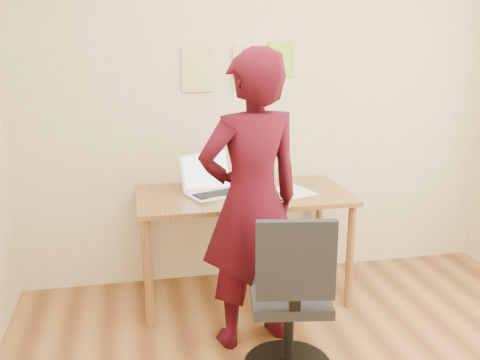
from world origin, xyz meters
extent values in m
cube|color=beige|center=(0.00, 1.77, 1.35)|extent=(3.50, 0.04, 2.70)
cube|color=olive|center=(-0.22, 1.38, 0.72)|extent=(1.40, 0.70, 0.03)
cylinder|color=olive|center=(-0.87, 1.08, 0.35)|extent=(0.05, 0.05, 0.71)
cylinder|color=olive|center=(0.43, 1.08, 0.35)|extent=(0.05, 0.05, 0.71)
cylinder|color=olive|center=(-0.87, 1.68, 0.35)|extent=(0.05, 0.05, 0.71)
cylinder|color=olive|center=(0.43, 1.68, 0.35)|extent=(0.05, 0.05, 0.71)
cube|color=silver|center=(-0.41, 1.36, 0.75)|extent=(0.41, 0.35, 0.02)
cube|color=black|center=(-0.41, 1.36, 0.76)|extent=(0.32, 0.23, 0.00)
cube|color=silver|center=(-0.46, 1.50, 0.87)|extent=(0.35, 0.19, 0.24)
cube|color=white|center=(-0.46, 1.50, 0.87)|extent=(0.31, 0.16, 0.19)
cube|color=white|center=(0.12, 1.36, 0.74)|extent=(0.28, 0.34, 0.00)
cube|color=black|center=(0.01, 1.22, 0.74)|extent=(0.08, 0.13, 0.01)
cube|color=#3F4C59|center=(0.01, 1.22, 0.75)|extent=(0.07, 0.10, 0.00)
cube|color=#D4B97E|center=(-0.47, 1.74, 1.53)|extent=(0.21, 0.00, 0.30)
cube|color=#D4B97E|center=(-0.12, 1.74, 1.54)|extent=(0.21, 0.00, 0.30)
cube|color=#8ADA31|center=(0.12, 1.74, 1.59)|extent=(0.18, 0.00, 0.24)
cube|color=black|center=(-0.16, 0.49, 0.42)|extent=(0.46, 0.46, 0.05)
cube|color=black|center=(-0.20, 0.30, 0.71)|extent=(0.39, 0.11, 0.40)
cube|color=black|center=(-0.20, 0.31, 0.51)|extent=(0.06, 0.05, 0.11)
cylinder|color=black|center=(-0.16, 0.49, 0.20)|extent=(0.05, 0.05, 0.40)
imported|color=#370712|center=(-0.30, 0.83, 0.85)|extent=(0.69, 0.53, 1.70)
camera|label=1|loc=(-0.94, -1.95, 1.74)|focal=40.00mm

